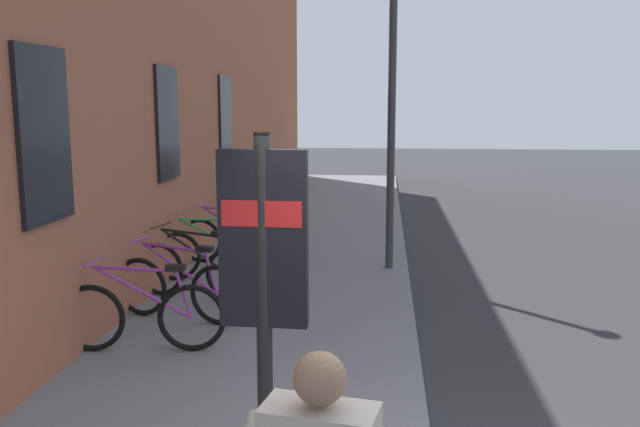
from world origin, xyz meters
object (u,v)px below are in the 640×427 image
(bicycle_far_end, at_px, (142,315))
(pedestrian_crossing_street, at_px, (278,187))
(bicycle_under_window, at_px, (195,270))
(transit_info_sign, at_px, (263,263))
(bicycle_leaning_wall, at_px, (213,252))
(street_lamp, at_px, (392,71))
(bicycle_beside_lamp, at_px, (179,288))
(bicycle_mid_rack, at_px, (232,240))

(bicycle_far_end, height_order, pedestrian_crossing_street, pedestrian_crossing_street)
(pedestrian_crossing_street, bearing_deg, bicycle_under_window, 172.33)
(bicycle_far_end, height_order, transit_info_sign, transit_info_sign)
(bicycle_far_end, distance_m, bicycle_leaning_wall, 2.97)
(bicycle_far_end, relative_size, street_lamp, 0.34)
(pedestrian_crossing_street, distance_m, street_lamp, 3.44)
(bicycle_far_end, distance_m, transit_info_sign, 3.31)
(bicycle_beside_lamp, height_order, transit_info_sign, transit_info_sign)
(bicycle_far_end, distance_m, street_lamp, 5.35)
(bicycle_under_window, height_order, pedestrian_crossing_street, pedestrian_crossing_street)
(transit_info_sign, distance_m, street_lamp, 6.61)
(bicycle_under_window, bearing_deg, transit_info_sign, -158.68)
(bicycle_far_end, relative_size, pedestrian_crossing_street, 1.05)
(bicycle_far_end, xyz_separation_m, bicycle_leaning_wall, (2.97, 0.01, 0.00))
(transit_info_sign, xyz_separation_m, pedestrian_crossing_street, (8.28, 1.22, -0.57))
(bicycle_far_end, distance_m, pedestrian_crossing_street, 5.81)
(bicycle_beside_lamp, height_order, bicycle_leaning_wall, same)
(bicycle_leaning_wall, distance_m, bicycle_mid_rack, 0.93)
(bicycle_beside_lamp, relative_size, transit_info_sign, 0.72)
(bicycle_far_end, xyz_separation_m, pedestrian_crossing_street, (5.75, -0.53, 0.64))
(pedestrian_crossing_street, bearing_deg, transit_info_sign, -171.59)
(bicycle_mid_rack, bearing_deg, pedestrian_crossing_street, -14.13)
(bicycle_leaning_wall, distance_m, pedestrian_crossing_street, 2.91)
(bicycle_beside_lamp, relative_size, pedestrian_crossing_street, 1.03)
(bicycle_under_window, xyz_separation_m, street_lamp, (1.94, -2.57, 2.65))
(bicycle_mid_rack, relative_size, street_lamp, 0.34)
(bicycle_beside_lamp, bearing_deg, street_lamp, -41.56)
(bicycle_leaning_wall, bearing_deg, pedestrian_crossing_street, -10.98)
(transit_info_sign, relative_size, street_lamp, 0.47)
(bicycle_far_end, relative_size, bicycle_mid_rack, 1.00)
(bicycle_under_window, relative_size, bicycle_mid_rack, 0.99)
(transit_info_sign, relative_size, pedestrian_crossing_street, 1.43)
(pedestrian_crossing_street, height_order, street_lamp, street_lamp)
(pedestrian_crossing_street, bearing_deg, bicycle_far_end, 174.73)
(transit_info_sign, bearing_deg, street_lamp, -7.39)
(bicycle_far_end, relative_size, bicycle_under_window, 1.01)
(bicycle_under_window, distance_m, transit_info_sign, 4.93)
(bicycle_beside_lamp, xyz_separation_m, bicycle_under_window, (0.89, 0.06, -0.00))
(bicycle_beside_lamp, distance_m, pedestrian_crossing_street, 4.78)
(bicycle_far_end, xyz_separation_m, transit_info_sign, (-2.53, -1.75, 1.21))
(bicycle_far_end, xyz_separation_m, bicycle_under_window, (1.92, -0.02, 0.00))
(bicycle_under_window, distance_m, bicycle_mid_rack, 1.97)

